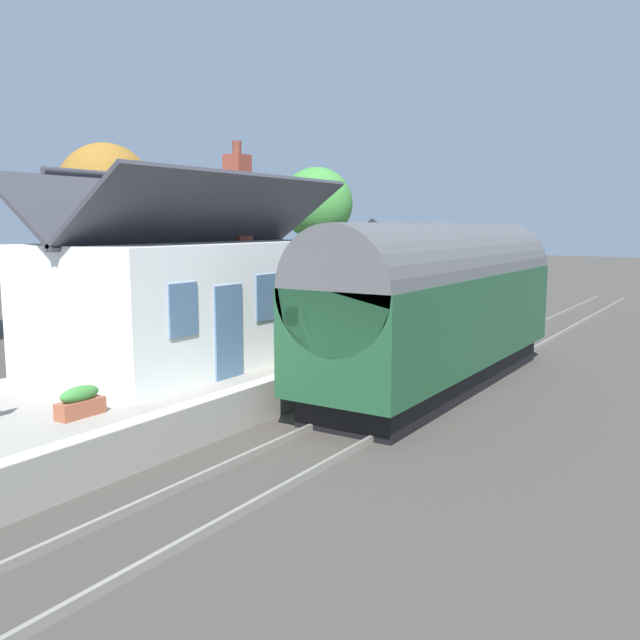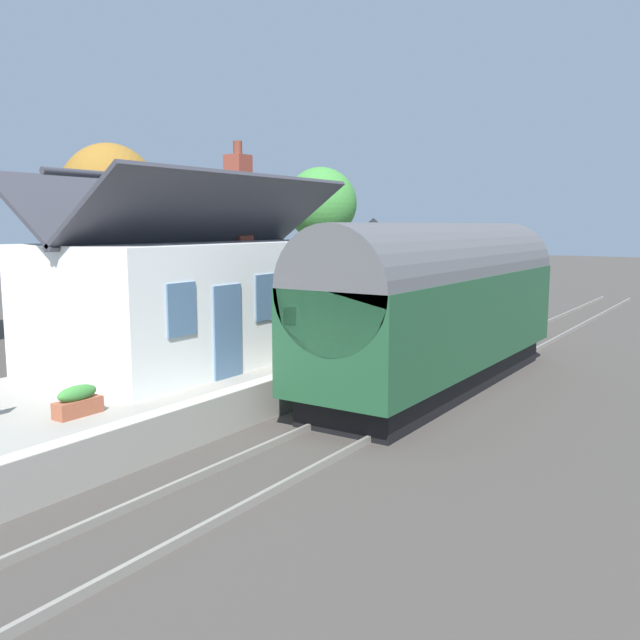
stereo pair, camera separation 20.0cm
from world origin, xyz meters
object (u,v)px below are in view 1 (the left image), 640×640
Objects in this scene: train at (440,304)px; tree_distant at (317,204)px; planter_bench_left at (407,292)px; bench_near_building at (429,299)px; planter_by_door at (361,307)px; station_sign_board at (416,290)px; planter_edge_near at (80,402)px; tree_far_right at (106,202)px; station_building at (188,297)px; planter_edge_far at (311,310)px; lamp_post_platform at (372,255)px; bench_platform_end at (362,314)px.

tree_distant reaches higher than train.
train is 11.79m from planter_bench_left.
planter_by_door is (-2.70, 1.59, -0.17)m from bench_near_building.
planter_by_door is 0.12× the size of tree_distant.
bench_near_building reaches higher than planter_by_door.
station_sign_board is 0.22× the size of tree_distant.
station_sign_board is (4.64, 2.83, -0.18)m from train.
tree_far_right is at bearing 47.87° from planter_edge_near.
station_sign_board is at bearing -111.87° from planter_by_door.
planter_bench_left is (10.22, 5.81, -0.87)m from train.
station_building is at bearing 175.33° from bench_near_building.
planter_edge_near is at bearing -177.21° from bench_near_building.
tree_far_right is at bearing 171.75° from tree_distant.
planter_bench_left is at bearing 45.50° from bench_near_building.
train reaches higher than station_sign_board.
station_sign_board is (-3.80, -1.16, 0.71)m from bench_near_building.
station_building is at bearing -119.14° from tree_far_right.
planter_edge_near is at bearing 160.36° from train.
bench_near_building reaches higher than planter_edge_near.
tree_distant is (9.43, 5.91, 4.00)m from planter_edge_far.
lamp_post_platform reaches higher than station_sign_board.
planter_by_door is at bearing 149.39° from bench_near_building.
bench_near_building is at bearing -22.70° from planter_edge_far.
train is at bearing -154.68° from bench_near_building.
planter_bench_left reaches higher than bench_near_building.
planter_bench_left is 1.11× the size of planter_edge_far.
station_building is 8.50× the size of planter_bench_left.
tree_distant is at bearing 22.62° from planter_edge_near.
planter_edge_far is at bearing -147.92° from tree_distant.
planter_bench_left is at bearing 7.93° from planter_edge_near.
station_building reaches higher than bench_near_building.
tree_distant is (11.38, 9.38, 1.90)m from lamp_post_platform.
planter_edge_far is at bearing 157.30° from bench_near_building.
bench_near_building and bench_platform_end have the same top height.
station_building is 14.38m from planter_bench_left.
planter_bench_left is at bearing -40.39° from tree_far_right.
train is 9.38m from bench_near_building.
tree_far_right reaches higher than tree_distant.
train is 7.03m from planter_edge_far.
tree_far_right reaches higher than planter_edge_near.
planter_by_door is (9.84, 0.57, -1.32)m from station_building.
planter_edge_far is 4.50m from lamp_post_platform.
planter_edge_far is 0.12× the size of tree_distant.
station_building is 5.56× the size of bench_near_building.
bench_platform_end is 0.90× the size of station_sign_board.
planter_edge_far is at bearing 9.08° from station_building.
station_building is 5.90m from lamp_post_platform.
lamp_post_platform reaches higher than bench_near_building.
station_building is 2.16× the size of lamp_post_platform.
train is 3.05× the size of lamp_post_platform.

